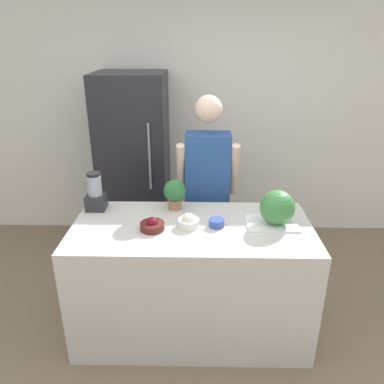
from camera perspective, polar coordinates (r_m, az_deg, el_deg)
name	(u,v)px	position (r m, az deg, el deg)	size (l,w,h in m)	color
ground_plane	(191,367)	(2.98, -0.20, -25.06)	(14.00, 14.00, 0.00)	#7F6B51
wall_back	(195,123)	(4.27, 0.47, 10.50)	(8.00, 0.06, 2.60)	white
counter_island	(192,278)	(2.98, -0.02, -13.03)	(1.76, 0.84, 0.92)	beige
refrigerator	(135,164)	(4.05, -8.73, 4.27)	(0.70, 0.70, 1.88)	#232328
person	(207,191)	(3.35, 2.33, 0.14)	(0.53, 0.27, 1.76)	#4C608C
cutting_board	(272,223)	(2.82, 12.04, -4.67)	(0.37, 0.28, 0.01)	white
watermelon	(277,207)	(2.76, 12.86, -2.29)	(0.25, 0.25, 0.25)	#3D7F3D
bowl_cherries	(152,225)	(2.69, -6.07, -5.06)	(0.17, 0.17, 0.10)	#511E19
bowl_cream	(189,222)	(2.71, -0.52, -4.55)	(0.16, 0.16, 0.11)	white
bowl_small_blue	(217,223)	(2.73, 3.76, -4.70)	(0.11, 0.11, 0.06)	#334C9E
blender	(95,194)	(3.04, -14.50, -0.26)	(0.15, 0.15, 0.31)	#28282D
potted_plant	(175,193)	(2.95, -2.66, -0.09)	(0.17, 0.17, 0.24)	#996647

